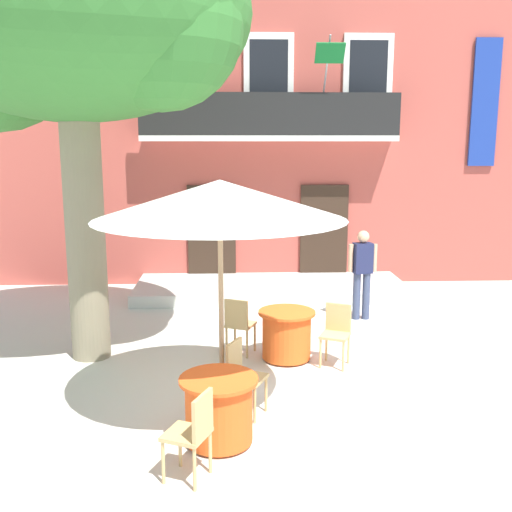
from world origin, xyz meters
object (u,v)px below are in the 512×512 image
cafe_table_middle (287,335)px  pedestrian_mid_plaza (362,270)px  cafe_chair_near_tree_0 (242,372)px  cafe_chair_middle_1 (336,330)px  cafe_chair_near_tree_1 (193,430)px  cafe_umbrella (220,201)px  cafe_chair_middle_0 (239,322)px  plane_tree (69,23)px  cafe_table_near_tree (219,409)px

cafe_table_middle → pedestrian_mid_plaza: 2.63m
cafe_chair_near_tree_0 → pedestrian_mid_plaza: bearing=59.1°
cafe_chair_near_tree_0 → pedestrian_mid_plaza: size_ratio=0.54×
cafe_chair_middle_1 → pedestrian_mid_plaza: (0.87, 2.26, 0.42)m
cafe_chair_near_tree_1 → cafe_umbrella: size_ratio=0.31×
cafe_table_middle → cafe_umbrella: (-0.95, -1.86, 2.22)m
cafe_chair_middle_0 → cafe_chair_middle_1: same height
plane_tree → cafe_umbrella: size_ratio=2.25×
cafe_umbrella → pedestrian_mid_plaza: (2.53, 3.88, -1.66)m
cafe_chair_near_tree_0 → plane_tree: bearing=138.4°
cafe_chair_near_tree_1 → cafe_chair_middle_1: 3.56m
cafe_chair_middle_0 → cafe_table_middle: bearing=-16.9°
cafe_chair_near_tree_0 → cafe_chair_middle_0: 2.02m
cafe_chair_middle_1 → cafe_umbrella: bearing=-135.8°
cafe_chair_near_tree_1 → cafe_umbrella: bearing=79.5°
cafe_table_middle → cafe_chair_middle_0: 0.77m
pedestrian_mid_plaza → cafe_chair_near_tree_0: bearing=-120.9°
plane_tree → pedestrian_mid_plaza: plane_tree is taller
cafe_table_middle → cafe_chair_near_tree_1: bearing=-110.5°
cafe_table_near_tree → cafe_chair_middle_1: size_ratio=0.95×
cafe_table_middle → cafe_chair_middle_0: (-0.72, 0.22, 0.14)m
cafe_table_near_tree → cafe_chair_middle_0: size_ratio=0.95×
cafe_table_near_tree → cafe_chair_near_tree_0: (0.26, 0.71, 0.14)m
cafe_chair_middle_0 → pedestrian_mid_plaza: 2.96m
plane_tree → pedestrian_mid_plaza: (4.66, 1.73, -3.95)m
cafe_chair_middle_0 → cafe_umbrella: size_ratio=0.31×
cafe_chair_near_tree_0 → pedestrian_mid_plaza: (2.30, 3.83, 0.42)m
cafe_table_near_tree → pedestrian_mid_plaza: size_ratio=0.52×
cafe_chair_middle_1 → cafe_chair_near_tree_1: bearing=-122.7°
plane_tree → cafe_chair_middle_1: bearing=-8.0°
cafe_umbrella → cafe_chair_middle_1: bearing=44.2°
cafe_chair_near_tree_0 → cafe_chair_middle_1: same height
cafe_chair_middle_1 → plane_tree: bearing=172.0°
cafe_chair_near_tree_0 → cafe_table_middle: cafe_chair_near_tree_0 is taller
cafe_chair_near_tree_0 → cafe_chair_near_tree_1: (-0.49, -1.42, 0.00)m
pedestrian_mid_plaza → cafe_chair_middle_0: bearing=-141.9°
plane_tree → cafe_table_near_tree: plane_tree is taller
cafe_table_middle → cafe_chair_middle_1: (0.72, -0.23, 0.14)m
cafe_table_middle → cafe_chair_middle_1: bearing=-18.0°
cafe_chair_near_tree_0 → cafe_chair_middle_0: bearing=90.3°
cafe_table_near_tree → cafe_chair_middle_1: cafe_chair_middle_1 is taller
cafe_chair_near_tree_1 → cafe_chair_middle_1: same height
cafe_chair_near_tree_0 → cafe_table_middle: 1.94m
plane_tree → cafe_chair_near_tree_0: bearing=-41.6°
cafe_table_near_tree → cafe_chair_middle_1: bearing=53.4°
plane_tree → cafe_table_middle: size_ratio=7.56×
cafe_table_near_tree → cafe_chair_near_tree_0: cafe_chair_near_tree_0 is taller
cafe_chair_middle_0 → cafe_umbrella: (-0.23, -2.07, 2.08)m
cafe_chair_near_tree_0 → cafe_chair_near_tree_1: 1.51m
plane_tree → cafe_chair_near_tree_1: size_ratio=7.18×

